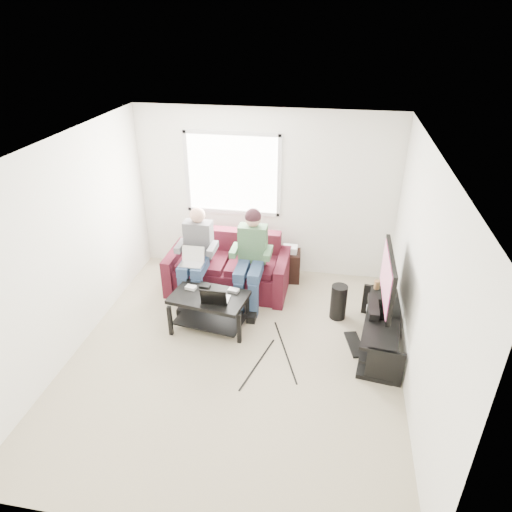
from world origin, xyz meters
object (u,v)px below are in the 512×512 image
Objects in this scene: sofa at (229,269)px; tv at (388,280)px; subwoofer at (338,302)px; tv_stand at (381,332)px; coffee_table at (209,304)px; end_table at (289,265)px.

tv reaches higher than sofa.
sofa is at bearing 163.10° from subwoofer.
subwoofer is at bearing 135.31° from tv_stand.
coffee_table is 2.11× the size of subwoofer.
end_table is at bearing 24.06° from sofa.
sofa is 3.58× the size of subwoofer.
end_table reaches higher than coffee_table.
end_table is at bearing 57.13° from coffee_table.
end_table reaches higher than tv_stand.
tv is 1.87× the size of end_table.
subwoofer is at bearing -49.06° from end_table.
tv_stand is at bearing -0.51° from coffee_table.
end_table is at bearing 134.65° from tv.
sofa is 3.06× the size of end_table.
coffee_table is 1.80× the size of end_table.
coffee_table is at bearing 179.49° from tv_stand.
sofa reaches higher than end_table.
sofa is 1.64× the size of tv.
tv is at bearing -23.10° from sofa.
tv_stand is at bearing -88.53° from tv.
sofa is 1.24× the size of tv_stand.
tv is 0.96m from subwoofer.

